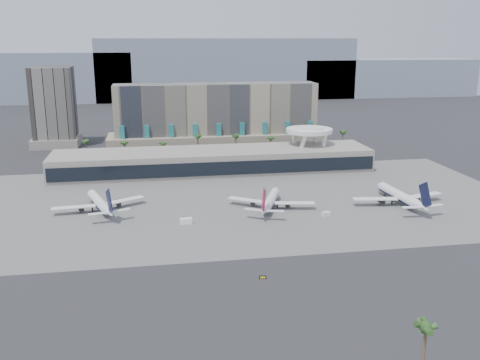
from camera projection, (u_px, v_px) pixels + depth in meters
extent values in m
plane|color=#232326|center=(252.00, 247.00, 184.92)|extent=(900.00, 900.00, 0.00)
cube|color=#5B5B59|center=(229.00, 201.00, 237.30)|extent=(260.00, 130.00, 0.06)
cube|color=gray|center=(14.00, 78.00, 596.13)|extent=(260.00, 60.00, 55.00)
cube|color=gray|center=(226.00, 69.00, 633.44)|extent=(300.00, 60.00, 70.00)
cube|color=gray|center=(384.00, 77.00, 669.35)|extent=(220.00, 60.00, 45.00)
cube|color=gray|center=(216.00, 116.00, 347.86)|extent=(130.00, 22.00, 42.00)
cube|color=tan|center=(217.00, 141.00, 350.06)|extent=(140.00, 30.00, 10.00)
cube|color=#227277|center=(123.00, 140.00, 329.70)|extent=(3.00, 2.00, 18.00)
cube|color=#227277|center=(147.00, 140.00, 332.15)|extent=(3.00, 2.00, 18.00)
cube|color=#227277|center=(171.00, 139.00, 334.60)|extent=(3.00, 2.00, 18.00)
cube|color=#227277|center=(195.00, 138.00, 337.05)|extent=(3.00, 2.00, 18.00)
cube|color=#227277|center=(219.00, 137.00, 339.51)|extent=(3.00, 2.00, 18.00)
cube|color=#227277|center=(242.00, 137.00, 341.96)|extent=(3.00, 2.00, 18.00)
cube|color=#227277|center=(265.00, 136.00, 344.41)|extent=(3.00, 2.00, 18.00)
cube|color=#227277|center=(288.00, 135.00, 346.86)|extent=(3.00, 2.00, 18.00)
cube|color=#227277|center=(310.00, 135.00, 349.32)|extent=(3.00, 2.00, 18.00)
cube|color=black|center=(54.00, 107.00, 353.22)|extent=(26.00, 26.00, 52.00)
cube|color=#A49E90|center=(57.00, 141.00, 359.12)|extent=(30.00, 30.00, 6.00)
cube|color=#A49E90|center=(213.00, 161.00, 288.16)|extent=(170.00, 32.00, 12.00)
cube|color=black|center=(217.00, 169.00, 272.85)|extent=(168.00, 0.60, 7.00)
cube|color=black|center=(213.00, 148.00, 286.30)|extent=(170.00, 12.00, 2.50)
cylinder|color=white|center=(316.00, 144.00, 308.68)|extent=(6.98, 6.99, 21.89)
cylinder|color=white|center=(295.00, 144.00, 306.60)|extent=(6.98, 6.99, 21.89)
cylinder|color=white|center=(301.00, 149.00, 294.48)|extent=(6.98, 6.99, 21.89)
cylinder|color=white|center=(323.00, 148.00, 296.56)|extent=(6.98, 6.99, 21.89)
cylinder|color=white|center=(309.00, 130.00, 299.27)|extent=(26.00, 26.00, 2.20)
cylinder|color=white|center=(309.00, 128.00, 298.94)|extent=(16.00, 16.00, 1.20)
cylinder|color=brown|center=(86.00, 152.00, 310.05)|extent=(0.70, 0.70, 12.00)
sphere|color=#27491D|center=(86.00, 143.00, 308.59)|extent=(2.80, 2.80, 2.80)
cylinder|color=brown|center=(125.00, 151.00, 313.65)|extent=(0.70, 0.70, 12.00)
sphere|color=#27491D|center=(125.00, 141.00, 312.18)|extent=(2.80, 2.80, 2.80)
cylinder|color=brown|center=(163.00, 150.00, 317.24)|extent=(0.70, 0.70, 12.00)
sphere|color=#27491D|center=(163.00, 140.00, 315.78)|extent=(2.80, 2.80, 2.80)
cylinder|color=brown|center=(198.00, 148.00, 320.68)|extent=(0.70, 0.70, 12.00)
sphere|color=#27491D|center=(198.00, 139.00, 319.21)|extent=(2.80, 2.80, 2.80)
cylinder|color=brown|center=(236.00, 147.00, 324.44)|extent=(0.70, 0.70, 12.00)
sphere|color=#27491D|center=(236.00, 138.00, 322.98)|extent=(2.80, 2.80, 2.80)
cylinder|color=brown|center=(271.00, 146.00, 328.04)|extent=(0.70, 0.70, 12.00)
sphere|color=#27491D|center=(271.00, 137.00, 326.57)|extent=(2.80, 2.80, 2.80)
cylinder|color=brown|center=(306.00, 145.00, 331.63)|extent=(0.70, 0.70, 12.00)
sphere|color=#27491D|center=(306.00, 136.00, 330.17)|extent=(2.80, 2.80, 2.80)
cylinder|color=brown|center=(341.00, 144.00, 335.39)|extent=(0.70, 0.70, 12.00)
sphere|color=#27491D|center=(341.00, 135.00, 333.93)|extent=(2.80, 2.80, 2.80)
cylinder|color=white|center=(99.00, 202.00, 224.60)|extent=(11.77, 26.40, 3.88)
cylinder|color=black|center=(99.00, 202.00, 224.64)|extent=(11.53, 25.87, 3.80)
cone|color=white|center=(91.00, 193.00, 237.62)|extent=(5.03, 5.34, 3.88)
cone|color=white|center=(109.00, 212.00, 209.85)|extent=(6.36, 9.50, 3.88)
cube|color=white|center=(73.00, 207.00, 219.16)|extent=(17.77, 5.61, 0.34)
cube|color=white|center=(125.00, 200.00, 228.68)|extent=(17.10, 12.04, 0.34)
cylinder|color=black|center=(81.00, 208.00, 221.12)|extent=(3.22, 4.35, 2.14)
cylinder|color=black|center=(118.00, 203.00, 228.05)|extent=(3.22, 4.35, 2.14)
cube|color=black|center=(109.00, 201.00, 207.30)|extent=(3.15, 8.54, 10.22)
cube|color=white|center=(98.00, 214.00, 206.94)|extent=(8.01, 3.42, 0.24)
cube|color=white|center=(121.00, 210.00, 210.84)|extent=(7.92, 5.30, 0.24)
cylinder|color=black|center=(94.00, 201.00, 234.15)|extent=(0.49, 0.49, 1.55)
cylinder|color=black|center=(92.00, 209.00, 223.08)|extent=(0.68, 0.68, 1.55)
cylinder|color=black|center=(107.00, 207.00, 225.85)|extent=(0.68, 0.68, 1.55)
cylinder|color=white|center=(271.00, 200.00, 228.04)|extent=(13.06, 25.06, 3.74)
cylinder|color=black|center=(271.00, 200.00, 228.07)|extent=(12.80, 24.56, 3.67)
cone|color=white|center=(276.00, 190.00, 241.85)|extent=(5.05, 5.31, 3.74)
cone|color=white|center=(264.00, 211.00, 212.38)|extent=(6.63, 9.21, 3.74)
cube|color=white|center=(247.00, 200.00, 229.42)|extent=(16.05, 12.53, 0.33)
cube|color=white|center=(295.00, 203.00, 225.18)|extent=(17.24, 6.63, 0.33)
cylinder|color=black|center=(253.00, 202.00, 229.52)|extent=(3.31, 4.24, 2.06)
cylinder|color=black|center=(288.00, 204.00, 226.44)|extent=(3.31, 4.24, 2.06)
cube|color=#9F1235|center=(264.00, 200.00, 209.81)|extent=(3.63, 8.05, 9.85)
cube|color=white|center=(253.00, 210.00, 212.25)|extent=(7.51, 5.53, 0.23)
cube|color=white|center=(274.00, 211.00, 210.51)|extent=(7.76, 3.82, 0.23)
cylinder|color=black|center=(274.00, 199.00, 238.11)|extent=(0.47, 0.47, 1.50)
cylinder|color=black|center=(264.00, 206.00, 228.44)|extent=(0.65, 0.65, 1.50)
cylinder|color=black|center=(277.00, 206.00, 227.21)|extent=(0.65, 0.65, 1.50)
cylinder|color=white|center=(398.00, 195.00, 233.18)|extent=(6.17, 28.83, 4.19)
cylinder|color=black|center=(398.00, 195.00, 233.22)|extent=(6.04, 28.25, 4.11)
cone|color=white|center=(380.00, 185.00, 248.58)|extent=(4.51, 5.00, 4.19)
cone|color=white|center=(422.00, 207.00, 215.73)|extent=(4.84, 9.70, 4.19)
cube|color=white|center=(375.00, 199.00, 229.72)|extent=(19.27, 6.79, 0.37)
cube|color=white|center=(423.00, 195.00, 235.00)|extent=(19.30, 9.23, 0.37)
cylinder|color=black|center=(381.00, 200.00, 231.20)|extent=(2.59, 4.34, 2.31)
cylinder|color=black|center=(416.00, 198.00, 235.04)|extent=(2.59, 4.34, 2.31)
cube|color=black|center=(425.00, 195.00, 212.86)|extent=(1.18, 9.54, 11.04)
cube|color=white|center=(413.00, 207.00, 213.53)|extent=(8.53, 2.89, 0.26)
cube|color=white|center=(434.00, 206.00, 215.70)|extent=(8.68, 4.00, 0.26)
cylinder|color=black|center=(385.00, 194.00, 244.41)|extent=(0.52, 0.52, 1.68)
cylinder|color=black|center=(392.00, 203.00, 232.18)|extent=(0.73, 0.73, 1.68)
cylinder|color=black|center=(406.00, 202.00, 233.72)|extent=(0.73, 0.73, 1.68)
cube|color=white|center=(186.00, 221.00, 207.93)|extent=(4.78, 2.79, 2.22)
cube|color=silver|center=(326.00, 214.00, 217.01)|extent=(3.89, 2.84, 1.80)
cube|color=black|center=(263.00, 277.00, 160.50)|extent=(2.20, 0.64, 0.99)
cube|color=gold|center=(263.00, 277.00, 160.33)|extent=(1.57, 0.30, 0.59)
cylinder|color=black|center=(260.00, 278.00, 160.42)|extent=(0.12, 0.12, 0.59)
cylinder|color=black|center=(265.00, 278.00, 160.68)|extent=(0.12, 0.12, 0.59)
cylinder|color=brown|center=(423.00, 357.00, 108.68)|extent=(0.70, 0.70, 14.25)
sphere|color=#27491D|center=(426.00, 327.00, 106.92)|extent=(2.80, 2.80, 2.80)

